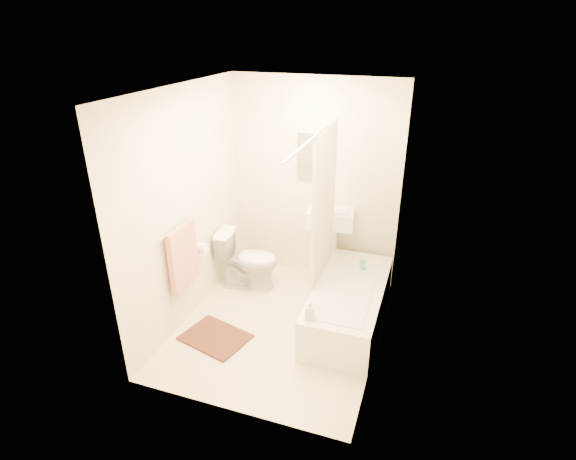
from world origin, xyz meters
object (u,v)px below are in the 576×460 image
(bathtub, at_px, (349,304))
(soap_bottle, at_px, (310,309))
(toilet, at_px, (248,260))
(bath_mat, at_px, (215,337))
(sink, at_px, (330,242))

(bathtub, bearing_deg, soap_bottle, -110.31)
(toilet, xyz_separation_m, bath_mat, (0.08, -1.03, -0.34))
(sink, distance_m, bathtub, 0.91)
(toilet, bearing_deg, sink, -70.18)
(sink, height_order, bathtub, sink)
(bathtub, bearing_deg, toilet, 166.09)
(bath_mat, xyz_separation_m, soap_bottle, (0.97, 0.06, 0.52))
(bathtub, relative_size, bath_mat, 2.46)
(bathtub, bearing_deg, bath_mat, -149.56)
(sink, bearing_deg, soap_bottle, -91.96)
(bath_mat, distance_m, soap_bottle, 1.10)
(toilet, xyz_separation_m, sink, (0.88, 0.44, 0.17))
(sink, height_order, soap_bottle, sink)
(toilet, height_order, sink, sink)
(sink, distance_m, bath_mat, 1.75)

